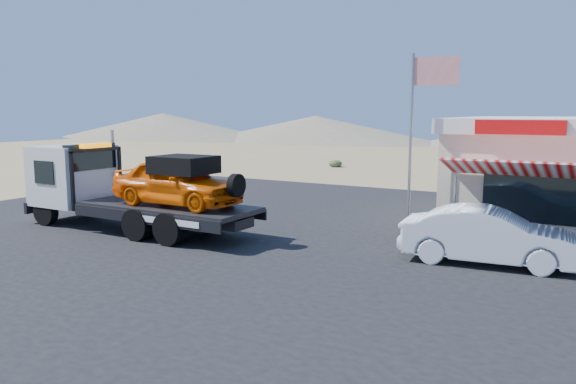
% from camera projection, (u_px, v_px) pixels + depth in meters
% --- Properties ---
extents(ground, '(120.00, 120.00, 0.00)m').
position_uv_depth(ground, '(215.00, 246.00, 17.49)').
color(ground, '#927853').
rests_on(ground, ground).
extents(asphalt_lot, '(32.00, 24.00, 0.02)m').
position_uv_depth(asphalt_lot, '(316.00, 234.00, 19.06)').
color(asphalt_lot, black).
rests_on(asphalt_lot, ground).
extents(tow_truck, '(8.93, 2.65, 2.99)m').
position_uv_depth(tow_truck, '(132.00, 185.00, 19.54)').
color(tow_truck, black).
rests_on(tow_truck, asphalt_lot).
extents(white_sedan, '(4.82, 2.12, 1.54)m').
position_uv_depth(white_sedan, '(489.00, 236.00, 15.26)').
color(white_sedan, white).
rests_on(white_sedan, asphalt_lot).
extents(flagpole, '(1.55, 0.10, 6.00)m').
position_uv_depth(flagpole, '(418.00, 123.00, 18.34)').
color(flagpole, '#99999E').
rests_on(flagpole, asphalt_lot).
extents(desert_scrub, '(26.00, 32.18, 0.75)m').
position_uv_depth(desert_scrub, '(139.00, 176.00, 33.58)').
color(desert_scrub, '#3A4927').
rests_on(desert_scrub, ground).
extents(distant_hills, '(126.00, 48.00, 4.20)m').
position_uv_depth(distant_hills, '(426.00, 129.00, 69.24)').
color(distant_hills, '#726B59').
rests_on(distant_hills, ground).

